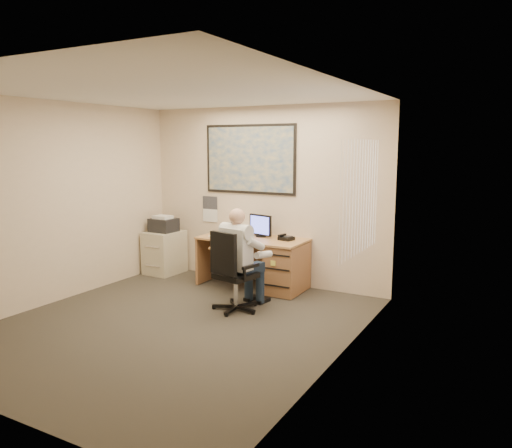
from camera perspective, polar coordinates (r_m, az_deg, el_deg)
The scene contains 8 objects.
room_shell at distance 5.78m, azimuth -9.59°, elevation 1.30°, with size 4.00×4.50×2.70m.
desk at distance 7.35m, azimuth 1.95°, elevation -4.17°, with size 1.60×0.97×1.08m.
world_map at distance 7.72m, azimuth -0.74°, elevation 7.41°, with size 1.56×0.03×1.06m, color #1E4C93.
wall_calendar at distance 8.19m, azimuth -5.27°, elevation 1.70°, with size 0.28×0.01×0.42m, color white.
window_blinds at distance 5.55m, azimuth 11.96°, elevation 2.99°, with size 0.06×1.40×1.30m, color beige, non-canonical shape.
filing_cabinet at distance 8.44m, azimuth -10.43°, elevation -2.76°, with size 0.52×0.62×0.97m.
office_chair at distance 6.45m, azimuth -2.45°, elevation -7.29°, with size 0.74×0.74×1.05m.
person at distance 6.43m, azimuth -2.19°, elevation -4.06°, with size 0.55×0.79×1.32m, color silver, non-canonical shape.
Camera 1 is at (3.57, -4.49, 2.11)m, focal length 35.00 mm.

